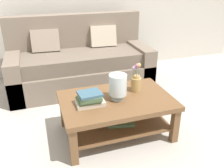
{
  "coord_description": "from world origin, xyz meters",
  "views": [
    {
      "loc": [
        -0.74,
        -2.49,
        1.61
      ],
      "look_at": [
        -0.01,
        -0.27,
        0.53
      ],
      "focal_mm": 38.37,
      "sensor_mm": 36.0,
      "label": 1
    }
  ],
  "objects_px": {
    "coffee_table": "(117,108)",
    "book_stack_main": "(90,99)",
    "flower_pitcher": "(136,81)",
    "glass_hurricane_vase": "(118,85)",
    "couch": "(80,63)"
  },
  "relations": [
    {
      "from": "coffee_table",
      "to": "book_stack_main",
      "type": "relative_size",
      "value": 4.13
    },
    {
      "from": "flower_pitcher",
      "to": "book_stack_main",
      "type": "bearing_deg",
      "value": -164.91
    },
    {
      "from": "book_stack_main",
      "to": "flower_pitcher",
      "type": "height_order",
      "value": "flower_pitcher"
    },
    {
      "from": "coffee_table",
      "to": "glass_hurricane_vase",
      "type": "xyz_separation_m",
      "value": [
        0.0,
        -0.01,
        0.27
      ]
    },
    {
      "from": "couch",
      "to": "book_stack_main",
      "type": "xyz_separation_m",
      "value": [
        -0.18,
        -1.42,
        0.13
      ]
    },
    {
      "from": "couch",
      "to": "coffee_table",
      "type": "bearing_deg",
      "value": -85.38
    },
    {
      "from": "couch",
      "to": "book_stack_main",
      "type": "distance_m",
      "value": 1.43
    },
    {
      "from": "glass_hurricane_vase",
      "to": "couch",
      "type": "bearing_deg",
      "value": 94.75
    },
    {
      "from": "couch",
      "to": "glass_hurricane_vase",
      "type": "relative_size",
      "value": 7.69
    },
    {
      "from": "couch",
      "to": "flower_pitcher",
      "type": "bearing_deg",
      "value": -73.67
    },
    {
      "from": "coffee_table",
      "to": "flower_pitcher",
      "type": "height_order",
      "value": "flower_pitcher"
    },
    {
      "from": "glass_hurricane_vase",
      "to": "flower_pitcher",
      "type": "relative_size",
      "value": 0.82
    },
    {
      "from": "couch",
      "to": "book_stack_main",
      "type": "relative_size",
      "value": 7.42
    },
    {
      "from": "couch",
      "to": "coffee_table",
      "type": "xyz_separation_m",
      "value": [
        0.11,
        -1.37,
        -0.05
      ]
    },
    {
      "from": "couch",
      "to": "coffee_table",
      "type": "relative_size",
      "value": 1.8
    }
  ]
}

